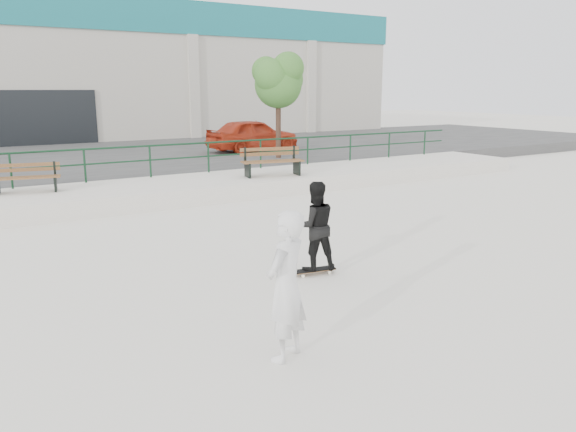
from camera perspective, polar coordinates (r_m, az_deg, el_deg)
ground at (r=8.64m, az=3.10°, el=-9.34°), size 120.00×120.00×0.00m
ledge at (r=16.97m, az=-15.52°, el=2.13°), size 30.00×3.00×0.50m
parking_strip at (r=25.16m, az=-21.07°, el=5.09°), size 60.00×14.00×0.50m
railing at (r=18.06m, az=-16.89°, el=5.87°), size 28.00×0.06×1.03m
commercial_building at (r=38.84m, az=-25.69°, el=13.53°), size 44.20×16.33×8.00m
bench_left at (r=16.83m, az=-25.02°, el=3.53°), size 1.78×0.84×0.79m
bench_right at (r=18.17m, az=-1.65°, el=5.53°), size 2.08×0.98×0.92m
tree at (r=22.94m, az=-0.96°, el=13.74°), size 2.35×2.09×4.17m
red_car at (r=25.63m, az=-3.61°, el=8.24°), size 4.38×2.08×1.45m
skateboard at (r=10.12m, az=2.68°, el=-5.52°), size 0.80×0.32×0.09m
standing_skater at (r=9.90m, az=2.73°, el=-1.02°), size 0.91×0.80×1.59m
seated_skater at (r=6.80m, az=-0.20°, el=-7.14°), size 0.81×0.73×1.87m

